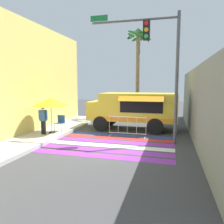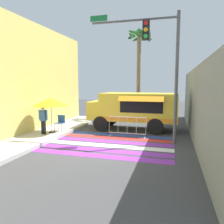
{
  "view_description": "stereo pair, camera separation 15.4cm",
  "coord_description": "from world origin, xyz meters",
  "px_view_note": "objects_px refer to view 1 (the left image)",
  "views": [
    {
      "loc": [
        2.92,
        -9.36,
        2.86
      ],
      "look_at": [
        -0.34,
        2.8,
        1.28
      ],
      "focal_mm": 35.0,
      "sensor_mm": 36.0,
      "label": 1
    },
    {
      "loc": [
        3.07,
        -9.32,
        2.86
      ],
      "look_at": [
        -0.34,
        2.8,
        1.28
      ],
      "focal_mm": 35.0,
      "sensor_mm": 36.0,
      "label": 2
    }
  ],
  "objects_px": {
    "food_truck": "(132,108)",
    "vendor_person": "(43,118)",
    "folding_chair": "(60,122)",
    "barricade_front": "(127,127)",
    "palm_tree": "(138,55)",
    "patio_umbrella": "(51,102)",
    "traffic_signal_pole": "(159,54)"
  },
  "relations": [
    {
      "from": "food_truck",
      "to": "palm_tree",
      "type": "relative_size",
      "value": 0.76
    },
    {
      "from": "food_truck",
      "to": "palm_tree",
      "type": "distance_m",
      "value": 5.8
    },
    {
      "from": "palm_tree",
      "to": "patio_umbrella",
      "type": "bearing_deg",
      "value": -117.16
    },
    {
      "from": "food_truck",
      "to": "traffic_signal_pole",
      "type": "distance_m",
      "value": 4.42
    },
    {
      "from": "traffic_signal_pole",
      "to": "folding_chair",
      "type": "height_order",
      "value": "traffic_signal_pole"
    },
    {
      "from": "vendor_person",
      "to": "barricade_front",
      "type": "xyz_separation_m",
      "value": [
        4.39,
        1.28,
        -0.5
      ]
    },
    {
      "from": "patio_umbrella",
      "to": "barricade_front",
      "type": "bearing_deg",
      "value": 11.62
    },
    {
      "from": "patio_umbrella",
      "to": "barricade_front",
      "type": "relative_size",
      "value": 0.98
    },
    {
      "from": "food_truck",
      "to": "traffic_signal_pole",
      "type": "height_order",
      "value": "traffic_signal_pole"
    },
    {
      "from": "food_truck",
      "to": "vendor_person",
      "type": "bearing_deg",
      "value": -141.53
    },
    {
      "from": "folding_chair",
      "to": "barricade_front",
      "type": "distance_m",
      "value": 3.94
    },
    {
      "from": "food_truck",
      "to": "patio_umbrella",
      "type": "relative_size",
      "value": 2.73
    },
    {
      "from": "patio_umbrella",
      "to": "palm_tree",
      "type": "xyz_separation_m",
      "value": [
        3.76,
        7.33,
        3.31
      ]
    },
    {
      "from": "barricade_front",
      "to": "food_truck",
      "type": "bearing_deg",
      "value": 92.49
    },
    {
      "from": "food_truck",
      "to": "traffic_signal_pole",
      "type": "relative_size",
      "value": 0.87
    },
    {
      "from": "folding_chair",
      "to": "palm_tree",
      "type": "bearing_deg",
      "value": 47.4
    },
    {
      "from": "patio_umbrella",
      "to": "barricade_front",
      "type": "distance_m",
      "value": 4.44
    },
    {
      "from": "folding_chair",
      "to": "barricade_front",
      "type": "height_order",
      "value": "barricade_front"
    },
    {
      "from": "food_truck",
      "to": "folding_chair",
      "type": "xyz_separation_m",
      "value": [
        -3.83,
        -2.37,
        -0.68
      ]
    },
    {
      "from": "patio_umbrella",
      "to": "barricade_front",
      "type": "height_order",
      "value": "patio_umbrella"
    },
    {
      "from": "traffic_signal_pole",
      "to": "folding_chair",
      "type": "xyz_separation_m",
      "value": [
        -5.59,
        0.48,
        -3.57
      ]
    },
    {
      "from": "folding_chair",
      "to": "palm_tree",
      "type": "xyz_separation_m",
      "value": [
        3.55,
        6.73,
        4.5
      ]
    },
    {
      "from": "traffic_signal_pole",
      "to": "vendor_person",
      "type": "height_order",
      "value": "traffic_signal_pole"
    },
    {
      "from": "barricade_front",
      "to": "palm_tree",
      "type": "xyz_separation_m",
      "value": [
        -0.38,
        6.48,
        4.67
      ]
    },
    {
      "from": "food_truck",
      "to": "palm_tree",
      "type": "height_order",
      "value": "palm_tree"
    },
    {
      "from": "folding_chair",
      "to": "palm_tree",
      "type": "relative_size",
      "value": 0.13
    },
    {
      "from": "vendor_person",
      "to": "palm_tree",
      "type": "distance_m",
      "value": 9.68
    },
    {
      "from": "food_truck",
      "to": "patio_umbrella",
      "type": "height_order",
      "value": "food_truck"
    },
    {
      "from": "food_truck",
      "to": "vendor_person",
      "type": "distance_m",
      "value": 5.5
    },
    {
      "from": "traffic_signal_pole",
      "to": "barricade_front",
      "type": "relative_size",
      "value": 3.04
    },
    {
      "from": "barricade_front",
      "to": "palm_tree",
      "type": "relative_size",
      "value": 0.28
    },
    {
      "from": "patio_umbrella",
      "to": "palm_tree",
      "type": "height_order",
      "value": "palm_tree"
    }
  ]
}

